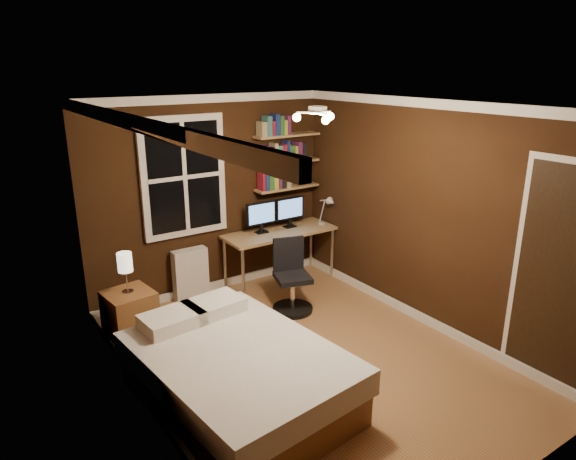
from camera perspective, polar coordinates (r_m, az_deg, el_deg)
floor at (r=5.33m, az=2.16°, el=-14.17°), size 4.20×4.20×0.00m
wall_back at (r=6.53m, az=-8.64°, el=3.69°), size 3.20×0.04×2.50m
wall_left at (r=4.11m, az=-16.07°, el=-5.46°), size 0.04×4.20×2.50m
wall_right at (r=5.84m, az=15.12°, el=1.56°), size 0.04×4.20×2.50m
ceiling at (r=4.53m, az=2.54°, el=13.70°), size 3.20×4.20×0.02m
window at (r=6.29m, az=-11.51°, el=5.80°), size 1.06×0.06×1.46m
door at (r=5.09m, az=28.02°, el=-5.10°), size 0.03×0.82×2.05m
ceiling_fixture at (r=4.46m, az=3.30°, el=12.33°), size 0.44×0.44×0.18m
bookshelf_lower at (r=6.94m, az=-0.13°, el=4.75°), size 0.92×0.22×0.03m
books_row_lower at (r=6.91m, az=-0.13°, el=5.80°), size 0.42×0.16×0.23m
bookshelf_middle at (r=6.87m, az=-0.13°, el=7.59°), size 0.92×0.22×0.03m
books_row_middle at (r=6.85m, az=-0.13°, el=8.66°), size 0.66×0.16×0.23m
bookshelf_upper at (r=6.82m, az=-0.13°, el=10.48°), size 0.92×0.22×0.03m
books_row_upper at (r=6.80m, az=-0.13°, el=11.57°), size 0.42×0.16×0.23m
bed at (r=4.63m, az=-5.67°, el=-15.63°), size 1.59×2.08×0.66m
nightstand at (r=5.73m, az=-17.09°, el=-9.27°), size 0.52×0.52×0.58m
bedside_lamp at (r=5.52m, az=-17.57°, el=-4.56°), size 0.15×0.15×0.43m
radiator at (r=6.57m, az=-10.78°, el=-4.83°), size 0.44×0.15×0.65m
desk at (r=6.82m, az=-0.92°, el=-0.60°), size 1.53×0.57×0.73m
monitor_left at (r=6.69m, az=-2.99°, el=1.39°), size 0.43×0.12×0.41m
monitor_right at (r=6.92m, az=0.19°, el=1.98°), size 0.43×0.12×0.41m
desk_lamp at (r=6.99m, az=4.22°, el=2.23°), size 0.14×0.32×0.44m
office_chair at (r=6.16m, az=0.40°, el=-6.13°), size 0.49×0.49×0.88m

